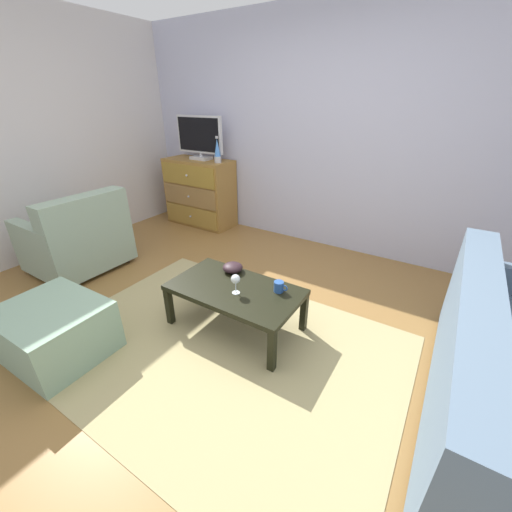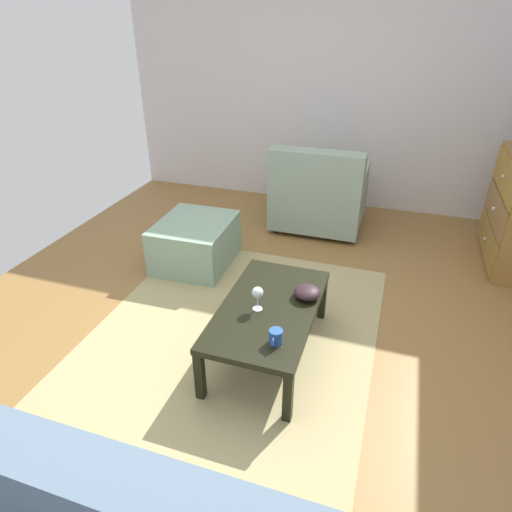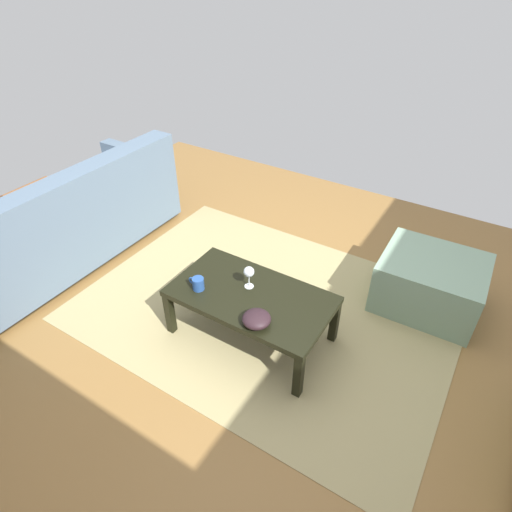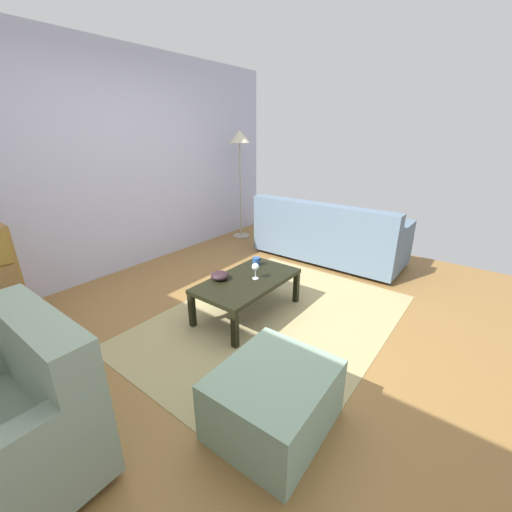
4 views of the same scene
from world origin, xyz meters
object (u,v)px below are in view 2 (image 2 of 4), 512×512
(mug, at_px, (276,337))
(armchair, at_px, (318,195))
(bowl_decorative, at_px, (307,292))
(ottoman, at_px, (196,243))
(coffee_table, at_px, (269,312))
(wine_glass, at_px, (258,293))

(mug, distance_m, armchair, 2.31)
(bowl_decorative, height_order, ottoman, bowl_decorative)
(bowl_decorative, bearing_deg, mug, -7.81)
(coffee_table, bearing_deg, mug, 23.09)
(coffee_table, bearing_deg, wine_glass, -47.94)
(wine_glass, bearing_deg, ottoman, -137.69)
(coffee_table, xyz_separation_m, ottoman, (-0.92, -0.94, -0.13))
(wine_glass, relative_size, bowl_decorative, 0.92)
(wine_glass, distance_m, armchair, 2.04)
(coffee_table, bearing_deg, ottoman, -134.40)
(bowl_decorative, relative_size, armchair, 0.19)
(coffee_table, relative_size, mug, 9.04)
(mug, bearing_deg, wine_glass, -144.31)
(armchair, bearing_deg, ottoman, -38.91)
(coffee_table, xyz_separation_m, mug, (0.32, 0.14, 0.09))
(coffee_table, distance_m, mug, 0.36)
(mug, xyz_separation_m, ottoman, (-1.24, -1.08, -0.22))
(wine_glass, height_order, ottoman, wine_glass)
(mug, distance_m, bowl_decorative, 0.49)
(wine_glass, bearing_deg, coffee_table, 132.06)
(coffee_table, height_order, bowl_decorative, bowl_decorative)
(mug, height_order, ottoman, mug)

